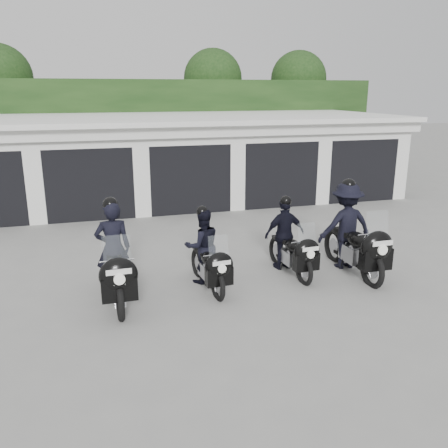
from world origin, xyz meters
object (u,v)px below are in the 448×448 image
object	(u,v)px
police_bike_b	(205,252)
police_bike_c	(288,239)
police_bike_a	(115,260)
police_bike_d	(350,231)

from	to	relation	value
police_bike_b	police_bike_c	world-z (taller)	police_bike_c
police_bike_a	police_bike_b	xyz separation A→B (m)	(1.80, 0.25, -0.09)
police_bike_d	police_bike_b	bearing A→B (deg)	179.01
police_bike_c	police_bike_d	world-z (taller)	police_bike_d
police_bike_a	police_bike_b	world-z (taller)	police_bike_a
police_bike_a	police_bike_c	distance (m)	3.75
police_bike_b	police_bike_c	size ratio (longest dim) A/B	0.98
police_bike_d	police_bike_c	bearing A→B (deg)	166.70
police_bike_b	police_bike_d	world-z (taller)	police_bike_d
police_bike_b	police_bike_c	xyz separation A→B (m)	(1.92, 0.26, 0.02)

